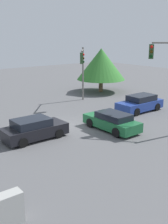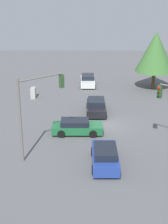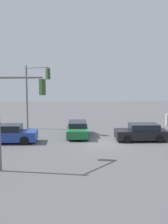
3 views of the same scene
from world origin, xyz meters
name	(u,v)px [view 3 (image 3 of 3)]	position (x,y,z in m)	size (l,w,h in m)	color
ground_plane	(105,143)	(0.00, 0.00, 0.00)	(80.00, 80.00, 0.00)	#5B5B5E
sedan_green	(78,129)	(2.22, -2.70, 0.67)	(1.96, 4.58, 1.35)	#1E6638
sedan_blue	(8,134)	(8.03, -0.44, 0.73)	(4.64, 2.04, 1.51)	#233D93
sedan_dark	(142,132)	(-3.25, -0.75, 0.70)	(4.39, 2.06, 1.46)	black
traffic_signal_main	(35,86)	(6.43, -5.58, 4.51)	(2.80, 3.26, 6.59)	slate
traffic_signal_cross	(19,103)	(5.94, 5.54, 3.88)	(2.54, 2.93, 5.65)	slate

